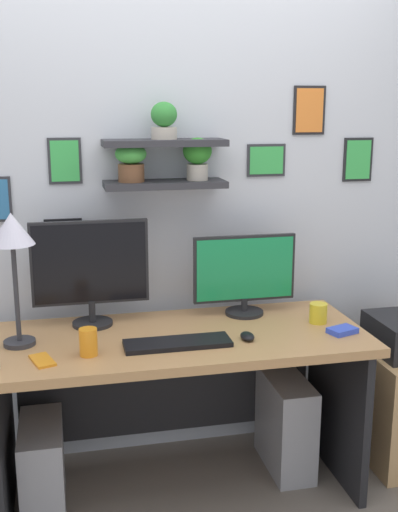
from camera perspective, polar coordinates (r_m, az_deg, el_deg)
name	(u,v)px	position (r m, az deg, el deg)	size (l,w,h in m)	color
ground_plane	(180,489)	(3.07, -1.73, -20.38)	(8.00, 8.00, 0.00)	#70665B
back_wall_assembly	(161,183)	(3.00, -3.46, 6.65)	(4.40, 0.24, 2.70)	silver
desk	(177,375)	(2.86, -2.02, -10.74)	(1.62, 0.68, 0.75)	tan
monitor_left	(90,269)	(2.82, -9.82, -1.14)	(0.51, 0.18, 0.47)	black
monitor_right	(244,274)	(2.95, 4.14, -1.60)	(0.49, 0.18, 0.38)	black
keyboard	(178,343)	(2.61, -1.96, -7.90)	(0.44, 0.14, 0.02)	black
computer_mouse	(247,336)	(2.68, 4.40, -7.26)	(0.06, 0.09, 0.03)	black
desk_lamp	(12,240)	(2.60, -16.55, 1.40)	(0.18, 0.18, 0.55)	#2D2D33
cell_phone	(42,360)	(2.53, -14.01, -9.16)	(0.07, 0.14, 0.01)	orange
coffee_mug	(318,313)	(2.91, 10.75, -5.11)	(0.08, 0.08, 0.09)	yellow
scissors_tray	(342,330)	(2.81, 12.86, -6.59)	(0.12, 0.08, 0.02)	blue
water_cup	(88,342)	(2.53, -9.99, -7.68)	(0.07, 0.07, 0.11)	orange
computer_tower_left	(43,467)	(2.93, -13.99, -18.05)	(0.18, 0.40, 0.39)	#99999E
computer_tower_right	(286,423)	(3.15, 7.85, -14.78)	(0.18, 0.40, 0.46)	#99999E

